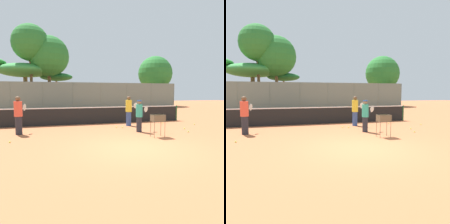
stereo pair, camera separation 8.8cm
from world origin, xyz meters
TOP-DOWN VIEW (x-y plane):
  - ground_plane at (0.00, 0.00)m, footprint 80.00×80.00m
  - tennis_net at (0.00, 6.36)m, footprint 11.67×0.10m
  - back_fence at (0.00, 18.70)m, footprint 26.94×0.08m
  - tree_0 at (-5.53, 23.42)m, footprint 6.91×6.91m
  - tree_1 at (12.63, 22.60)m, footprint 5.04×5.04m
  - tree_2 at (-2.56, 22.20)m, footprint 5.09×5.09m
  - tree_3 at (-1.60, 24.02)m, footprint 4.36×4.36m
  - tree_4 at (-4.69, 21.51)m, footprint 4.39×4.39m
  - player_white_outfit at (1.67, 5.01)m, footprint 0.51×0.86m
  - player_red_cap at (1.44, 2.96)m, footprint 0.82×0.48m
  - player_yellow_shirt at (-4.26, 3.95)m, footprint 0.52×0.87m
  - ball_cart at (1.71, 1.56)m, footprint 0.56×0.41m
  - tennis_ball_0 at (3.74, 2.15)m, footprint 0.07×0.07m
  - tennis_ball_1 at (5.68, 4.22)m, footprint 0.07×0.07m
  - tennis_ball_2 at (0.76, 4.58)m, footprint 0.07×0.07m
  - tennis_ball_3 at (4.14, 3.04)m, footprint 0.07×0.07m
  - tennis_ball_4 at (1.06, 4.41)m, footprint 0.07×0.07m
  - tennis_ball_5 at (-4.41, 2.21)m, footprint 0.07×0.07m
  - tennis_ball_6 at (4.03, 5.23)m, footprint 0.07×0.07m

SIDE VIEW (x-z plane):
  - ground_plane at x=0.00m, z-range 0.00..0.00m
  - tennis_ball_0 at x=3.74m, z-range 0.00..0.07m
  - tennis_ball_1 at x=5.68m, z-range 0.00..0.07m
  - tennis_ball_2 at x=0.76m, z-range 0.00..0.07m
  - tennis_ball_3 at x=4.14m, z-range 0.00..0.07m
  - tennis_ball_4 at x=1.06m, z-range 0.00..0.07m
  - tennis_ball_5 at x=-4.41m, z-range 0.00..0.07m
  - tennis_ball_6 at x=4.03m, z-range 0.00..0.07m
  - tennis_net at x=0.00m, z-range 0.02..1.09m
  - ball_cart at x=1.71m, z-range 0.26..1.25m
  - player_red_cap at x=1.44m, z-range 0.03..1.62m
  - player_white_outfit at x=1.67m, z-range 0.02..1.78m
  - player_yellow_shirt at x=-4.26m, z-range 0.03..1.82m
  - back_fence at x=0.00m, z-range 0.00..3.17m
  - tree_3 at x=-1.60m, z-range 1.76..6.41m
  - tree_0 at x=-5.53m, z-range 1.94..7.62m
  - tree_1 at x=12.63m, z-range 1.13..8.48m
  - tree_2 at x=-2.56m, z-range 2.00..11.13m
  - tree_4 at x=-4.69m, z-range 2.85..13.02m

